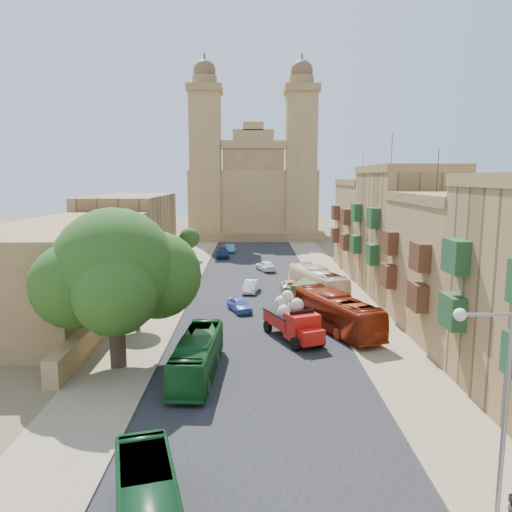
{
  "coord_description": "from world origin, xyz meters",
  "views": [
    {
      "loc": [
        -0.62,
        -28.09,
        12.55
      ],
      "look_at": [
        0.0,
        26.0,
        4.0
      ],
      "focal_mm": 35.0,
      "sensor_mm": 36.0,
      "label": 1
    }
  ],
  "objects_px": {
    "ficus_tree": "(116,274)",
    "bus_cream_east": "(317,282)",
    "street_tree_d": "(189,238)",
    "car_white_b": "(266,266)",
    "street_tree_c": "(178,252)",
    "car_dkblue": "(223,253)",
    "bus_green_north": "(197,356)",
    "pedestrian_a": "(376,329)",
    "street_tree_b": "(162,270)",
    "car_cream": "(290,285)",
    "streetlamp": "(493,393)",
    "red_truck": "(293,319)",
    "car_white_a": "(251,286)",
    "olive_pickup": "(308,292)",
    "street_tree_a": "(136,291)",
    "church": "(253,192)",
    "car_blue_a": "(239,305)",
    "bus_red_east": "(337,312)",
    "car_blue_b": "(230,248)",
    "pedestrian_c": "(350,323)"
  },
  "relations": [
    {
      "from": "olive_pickup",
      "to": "bus_cream_east",
      "type": "distance_m",
      "value": 2.73
    },
    {
      "from": "car_white_b",
      "to": "street_tree_c",
      "type": "bearing_deg",
      "value": -8.62
    },
    {
      "from": "street_tree_d",
      "to": "car_blue_a",
      "type": "xyz_separation_m",
      "value": [
        8.34,
        -30.27,
        -2.62
      ]
    },
    {
      "from": "red_truck",
      "to": "street_tree_c",
      "type": "bearing_deg",
      "value": 115.59
    },
    {
      "from": "bus_cream_east",
      "to": "car_white_b",
      "type": "relative_size",
      "value": 2.59
    },
    {
      "from": "street_tree_d",
      "to": "car_white_b",
      "type": "height_order",
      "value": "street_tree_d"
    },
    {
      "from": "ficus_tree",
      "to": "street_tree_c",
      "type": "height_order",
      "value": "ficus_tree"
    },
    {
      "from": "streetlamp",
      "to": "car_white_b",
      "type": "height_order",
      "value": "streetlamp"
    },
    {
      "from": "car_white_b",
      "to": "streetlamp",
      "type": "bearing_deg",
      "value": 76.79
    },
    {
      "from": "street_tree_b",
      "to": "car_cream",
      "type": "height_order",
      "value": "street_tree_b"
    },
    {
      "from": "bus_green_north",
      "to": "car_white_a",
      "type": "relative_size",
      "value": 2.37
    },
    {
      "from": "red_truck",
      "to": "car_white_b",
      "type": "xyz_separation_m",
      "value": [
        -1.24,
        28.9,
        -0.92
      ]
    },
    {
      "from": "bus_cream_east",
      "to": "car_white_a",
      "type": "bearing_deg",
      "value": -30.56
    },
    {
      "from": "street_tree_b",
      "to": "car_white_b",
      "type": "xyz_separation_m",
      "value": [
        11.46,
        14.37,
        -2.14
      ]
    },
    {
      "from": "bus_cream_east",
      "to": "bus_red_east",
      "type": "bearing_deg",
      "value": 74.03
    },
    {
      "from": "street_tree_d",
      "to": "car_dkblue",
      "type": "relative_size",
      "value": 0.99
    },
    {
      "from": "olive_pickup",
      "to": "car_white_a",
      "type": "relative_size",
      "value": 1.36
    },
    {
      "from": "olive_pickup",
      "to": "car_white_b",
      "type": "relative_size",
      "value": 1.3
    },
    {
      "from": "car_blue_b",
      "to": "street_tree_b",
      "type": "bearing_deg",
      "value": -108.59
    },
    {
      "from": "street_tree_b",
      "to": "car_blue_b",
      "type": "height_order",
      "value": "street_tree_b"
    },
    {
      "from": "bus_green_north",
      "to": "pedestrian_a",
      "type": "relative_size",
      "value": 6.17
    },
    {
      "from": "street_tree_c",
      "to": "bus_green_north",
      "type": "xyz_separation_m",
      "value": [
        6.0,
        -33.75,
        -1.66
      ]
    },
    {
      "from": "street_tree_c",
      "to": "car_dkblue",
      "type": "distance_m",
      "value": 14.71
    },
    {
      "from": "street_tree_d",
      "to": "car_cream",
      "type": "xyz_separation_m",
      "value": [
        13.82,
        -21.66,
        -2.66
      ]
    },
    {
      "from": "car_white_b",
      "to": "street_tree_d",
      "type": "bearing_deg",
      "value": -60.33
    },
    {
      "from": "street_tree_d",
      "to": "pedestrian_c",
      "type": "distance_m",
      "value": 40.94
    },
    {
      "from": "street_tree_a",
      "to": "ficus_tree",
      "type": "bearing_deg",
      "value": -85.74
    },
    {
      "from": "red_truck",
      "to": "street_tree_a",
      "type": "bearing_deg",
      "value": 168.73
    },
    {
      "from": "car_white_a",
      "to": "ficus_tree",
      "type": "bearing_deg",
      "value": -102.07
    },
    {
      "from": "car_blue_a",
      "to": "car_white_b",
      "type": "height_order",
      "value": "car_white_b"
    },
    {
      "from": "street_tree_a",
      "to": "red_truck",
      "type": "bearing_deg",
      "value": -11.27
    },
    {
      "from": "streetlamp",
      "to": "car_white_a",
      "type": "height_order",
      "value": "streetlamp"
    },
    {
      "from": "street_tree_b",
      "to": "car_blue_b",
      "type": "bearing_deg",
      "value": 79.29
    },
    {
      "from": "street_tree_c",
      "to": "bus_cream_east",
      "type": "bearing_deg",
      "value": -36.43
    },
    {
      "from": "street_tree_c",
      "to": "olive_pickup",
      "type": "height_order",
      "value": "street_tree_c"
    },
    {
      "from": "car_dkblue",
      "to": "street_tree_d",
      "type": "bearing_deg",
      "value": -165.53
    },
    {
      "from": "red_truck",
      "to": "olive_pickup",
      "type": "xyz_separation_m",
      "value": [
        2.55,
        11.98,
        -0.62
      ]
    },
    {
      "from": "ficus_tree",
      "to": "bus_cream_east",
      "type": "height_order",
      "value": "ficus_tree"
    },
    {
      "from": "street_tree_b",
      "to": "car_white_a",
      "type": "bearing_deg",
      "value": 10.01
    },
    {
      "from": "street_tree_b",
      "to": "streetlamp",
      "type": "bearing_deg",
      "value": -63.79
    },
    {
      "from": "street_tree_d",
      "to": "bus_cream_east",
      "type": "relative_size",
      "value": 0.45
    },
    {
      "from": "ficus_tree",
      "to": "car_cream",
      "type": "relative_size",
      "value": 2.4
    },
    {
      "from": "church",
      "to": "car_cream",
      "type": "distance_m",
      "value": 53.17
    },
    {
      "from": "olive_pickup",
      "to": "car_blue_b",
      "type": "relative_size",
      "value": 1.36
    },
    {
      "from": "pedestrian_a",
      "to": "bus_red_east",
      "type": "bearing_deg",
      "value": -42.57
    },
    {
      "from": "street_tree_b",
      "to": "car_blue_a",
      "type": "xyz_separation_m",
      "value": [
        8.34,
        -6.27,
        -2.19
      ]
    },
    {
      "from": "ficus_tree",
      "to": "car_white_b",
      "type": "distance_m",
      "value": 36.47
    },
    {
      "from": "olive_pickup",
      "to": "car_white_a",
      "type": "xyz_separation_m",
      "value": [
        -5.83,
        4.22,
        -0.35
      ]
    },
    {
      "from": "church",
      "to": "bus_red_east",
      "type": "bearing_deg",
      "value": -84.45
    },
    {
      "from": "streetlamp",
      "to": "car_white_b",
      "type": "bearing_deg",
      "value": 97.08
    }
  ]
}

